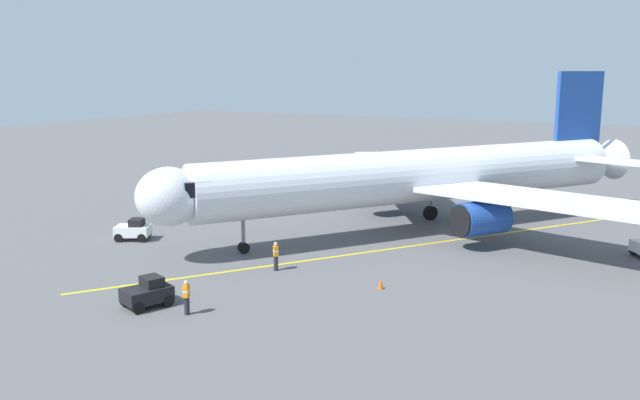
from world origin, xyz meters
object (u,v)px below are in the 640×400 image
object	(u,v)px
ground_crew_wing_walker	(276,256)
safety_cone_nose_left	(381,284)
tug_near_nose	(148,293)
tug_starboard_side	(359,178)
tug_rear_apron	(133,230)
safety_cone_nose_right	(191,207)
airplane	(422,177)
ground_crew_marshaller	(187,297)

from	to	relation	value
ground_crew_wing_walker	safety_cone_nose_left	distance (m)	6.79
tug_near_nose	tug_starboard_side	distance (m)	38.27
tug_starboard_side	tug_rear_apron	world-z (taller)	same
safety_cone_nose_left	safety_cone_nose_right	xyz separation A→B (m)	(22.14, -11.19, 0.00)
airplane	ground_crew_wing_walker	bearing A→B (deg)	73.39
airplane	ground_crew_wing_walker	xyz separation A→B (m)	(4.04, 13.52, -3.12)
ground_crew_wing_walker	tug_rear_apron	world-z (taller)	ground_crew_wing_walker
safety_cone_nose_left	tug_rear_apron	bearing A→B (deg)	-4.52
tug_starboard_side	safety_cone_nose_left	world-z (taller)	tug_starboard_side
ground_crew_marshaller	tug_near_nose	distance (m)	2.44
safety_cone_nose_left	airplane	bearing A→B (deg)	-78.73
ground_crew_wing_walker	tug_starboard_side	size ratio (longest dim) A/B	0.67
safety_cone_nose_left	ground_crew_marshaller	bearing A→B (deg)	50.13
ground_crew_wing_walker	tug_rear_apron	size ratio (longest dim) A/B	0.63
tug_starboard_side	safety_cone_nose_right	distance (m)	19.77
tug_near_nose	tug_rear_apron	distance (m)	13.96
airplane	ground_crew_marshaller	bearing A→B (deg)	79.67
tug_rear_apron	tug_near_nose	bearing A→B (deg)	136.73
airplane	ground_crew_wing_walker	world-z (taller)	airplane
ground_crew_wing_walker	safety_cone_nose_right	bearing A→B (deg)	-35.67
tug_rear_apron	safety_cone_nose_left	world-z (taller)	tug_rear_apron
ground_crew_wing_walker	safety_cone_nose_left	bearing A→B (deg)	178.70
tug_starboard_side	safety_cone_nose_left	xyz separation A→B (m)	(-15.27, 29.73, -0.43)
airplane	tug_rear_apron	distance (m)	20.80
tug_near_nose	safety_cone_nose_left	world-z (taller)	tug_near_nose
ground_crew_marshaller	safety_cone_nose_right	xyz separation A→B (m)	(15.47, -19.19, -0.61)
tug_near_nose	tug_rear_apron	bearing A→B (deg)	-43.27
airplane	tug_rear_apron	world-z (taller)	airplane
airplane	safety_cone_nose_right	size ratio (longest dim) A/B	63.93
ground_crew_marshaller	airplane	bearing A→B (deg)	-100.33
ground_crew_wing_walker	tug_starboard_side	xyz separation A→B (m)	(8.51, -29.57, -0.18)
ground_crew_wing_walker	safety_cone_nose_left	world-z (taller)	ground_crew_wing_walker
ground_crew_marshaller	safety_cone_nose_left	size ratio (longest dim) A/B	3.11
tug_starboard_side	tug_rear_apron	size ratio (longest dim) A/B	0.93
tug_rear_apron	safety_cone_nose_left	bearing A→B (deg)	175.48
tug_starboard_side	safety_cone_nose_left	bearing A→B (deg)	117.20
tug_starboard_side	safety_cone_nose_left	size ratio (longest dim) A/B	4.63
tug_starboard_side	safety_cone_nose_right	world-z (taller)	tug_starboard_side
ground_crew_wing_walker	safety_cone_nose_left	size ratio (longest dim) A/B	3.11
airplane	ground_crew_marshaller	size ratio (longest dim) A/B	20.56
tug_near_nose	ground_crew_marshaller	bearing A→B (deg)	-178.79
tug_near_nose	airplane	bearing A→B (deg)	-106.39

